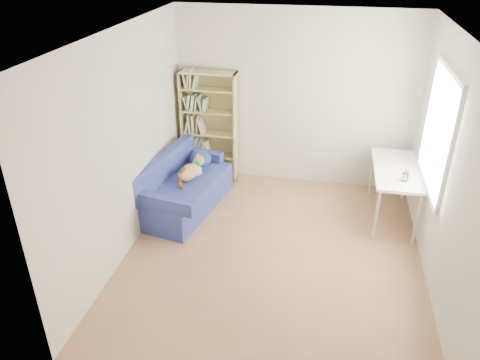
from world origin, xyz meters
name	(u,v)px	position (x,y,z in m)	size (l,w,h in m)	color
ground	(273,253)	(0.00, 0.00, 0.00)	(4.00, 4.00, 0.00)	#956743
room_shell	(288,127)	(0.10, 0.03, 1.64)	(3.54, 4.04, 2.62)	silver
sofa	(184,188)	(-1.39, 0.86, 0.30)	(1.05, 1.73, 0.79)	navy
bookshelf	(210,130)	(-1.25, 1.85, 0.78)	(0.85, 0.26, 1.69)	tan
desk	(396,173)	(1.44, 1.12, 0.68)	(0.58, 1.26, 0.75)	white
pen_cup	(405,176)	(1.50, 0.79, 0.81)	(0.09, 0.09, 0.17)	white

